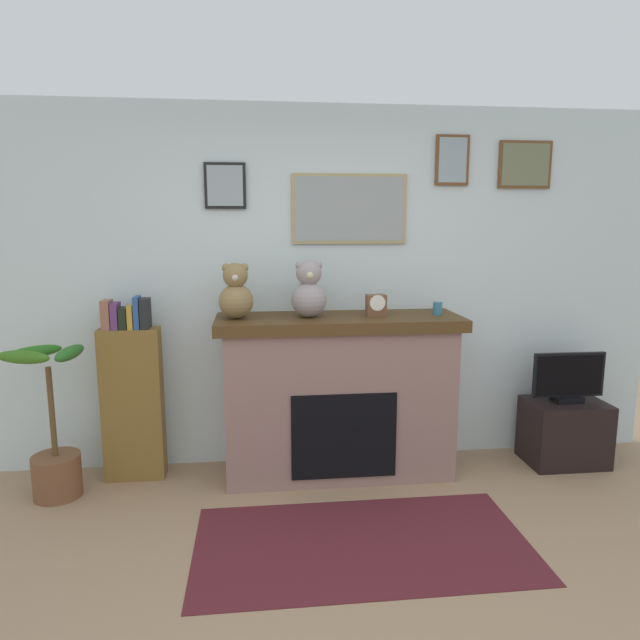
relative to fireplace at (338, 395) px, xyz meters
The scene contains 12 objects.
ground_plane 1.77m from the fireplace, 94.08° to the right, with size 12.00×12.00×0.00m, color #A17E5E.
back_wall 0.81m from the fireplace, 109.18° to the left, with size 5.20×0.15×2.60m.
fireplace is the anchor object (origin of this frame).
bookshelf 1.43m from the fireplace, behind, with size 0.41×0.16×1.29m.
potted_plant 1.91m from the fireplace, behind, with size 0.52×0.62×1.03m.
tv_stand 1.73m from the fireplace, ahead, with size 0.56×0.40×0.47m, color black.
television 1.70m from the fireplace, ahead, with size 0.54×0.14×0.37m.
area_rug 1.11m from the fireplace, 90.00° to the right, with size 1.87×0.98×0.01m, color #551D24.
candle_jar 0.93m from the fireplace, ahead, with size 0.06×0.06×0.09m, color teal.
mantel_clock 0.69m from the fireplace, ahead, with size 0.13×0.10×0.15m.
teddy_bear_grey 1.01m from the fireplace, behind, with size 0.23×0.23×0.37m.
teddy_bear_cream 0.77m from the fireplace, behind, with size 0.24×0.24×0.39m.
Camera 1 is at (-0.44, -2.14, 1.78)m, focal length 31.71 mm.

